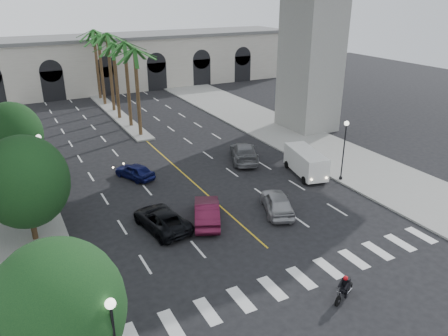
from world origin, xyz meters
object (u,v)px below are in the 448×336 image
Objects in this scene: lamp_post_right at (344,145)px; pedestrian_a at (14,311)px; traffic_signal_near at (104,318)px; motorcycle_rider at (345,288)px; car_c at (162,219)px; car_b at (207,212)px; cargo_van at (306,162)px; car_e at (135,171)px; lamp_post_left_far at (43,161)px; traffic_signal_far at (84,269)px; car_d at (244,152)px; car_a at (277,202)px; pedestrian_b at (52,274)px.

lamp_post_right reaches higher than pedestrian_a.
traffic_signal_near reaches higher than motorcycle_rider.
motorcycle_rider is (12.23, -1.48, -1.85)m from traffic_signal_near.
car_b is at bearing 159.90° from car_c.
car_e is at bearing 167.42° from cargo_van.
lamp_post_right is at bearing 172.57° from car_c.
lamp_post_left_far is 1.47× the size of traffic_signal_far.
traffic_signal_far is 0.63× the size of car_d.
traffic_signal_near is 13.40m from car_b.
traffic_signal_far is 13.52m from motorcycle_rider.
traffic_signal_near is at bearing 45.39° from car_e.
pedestrian_a is (-3.43, 4.26, -1.48)m from traffic_signal_near.
lamp_post_right is at bearing 10.76° from pedestrian_a.
car_d is at bearing 121.58° from lamp_post_right.
car_a is 7.77m from cargo_van.
pedestrian_b is (-1.39, 2.47, -1.44)m from traffic_signal_far.
car_b is (-2.86, 10.90, 0.15)m from motorcycle_rider.
traffic_signal_far is at bearing 35.29° from car_c.
motorcycle_rider is 21.41m from car_e.
pedestrian_a is at bearing -103.17° from lamp_post_left_far.
traffic_signal_far reaches higher than car_d.
car_e is (-7.41, 11.02, -0.12)m from car_a.
car_e is at bearing 69.63° from traffic_signal_near.
car_e is at bearing 92.64° from pedestrian_b.
motorcycle_rider reaches higher than car_c.
car_c is at bearing -53.29° from lamp_post_left_far.
lamp_post_right is 0.97× the size of cargo_van.
cargo_van is at bearing 17.11° from pedestrian_a.
car_c is 2.82× the size of pedestrian_b.
traffic_signal_near is 20.70m from car_e.
traffic_signal_near reaches higher than car_c.
lamp_post_left_far is 2.81× the size of motorcycle_rider.
car_a reaches higher than car_e.
motorcycle_rider is at bearing -22.79° from pedestrian_a.
pedestrian_b is (-22.18, -6.50, -0.18)m from cargo_van.
motorcycle_rider is at bearing 79.39° from car_e.
car_a is at bearing -164.93° from lamp_post_right.
lamp_post_left_far is 1.35× the size of car_e.
motorcycle_rider is 20.78m from car_d.
lamp_post_left_far reaches higher than car_c.
car_a is 16.08m from pedestrian_b.
motorcycle_rider is 1.04× the size of pedestrian_b.
car_e is at bearing 20.02° from car_d.
car_e is 15.46m from pedestrian_b.
motorcycle_rider is 16.80m from cargo_van.
car_b is 2.78× the size of pedestrian_a.
lamp_post_left_far reaches higher than traffic_signal_near.
car_e is at bearing 52.19° from pedestrian_a.
traffic_signal_far is 8.85m from car_c.
traffic_signal_near reaches higher than pedestrian_b.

